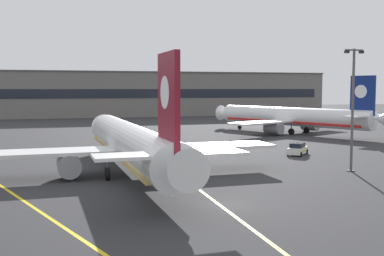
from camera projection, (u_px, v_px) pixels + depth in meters
The scene contains 8 objects.
ground_plane at pixel (230, 206), 37.14m from camera, with size 400.00×400.00×0.00m, color #2D2D30.
taxiway_centreline at pixel (152, 154), 65.83m from camera, with size 0.30×180.00×0.01m, color yellow.
taxiway_lead_in_stripe at pixel (41, 212), 35.14m from camera, with size 0.30×60.00×0.01m, color yellow.
airliner_foreground at pixel (130, 143), 49.73m from camera, with size 32.10×41.46×11.65m.
airliner_background at pixel (292, 117), 96.25m from camera, with size 30.02×37.60×11.29m.
apron_lamp_post at pixel (353, 108), 52.01m from camera, with size 2.24×0.90×13.30m.
service_car_nearest at pixel (297, 149), 65.42m from camera, with size 4.22×4.27×1.79m.
terminal_building at pixel (96, 94), 151.67m from camera, with size 154.72×12.40×14.38m.
Camera 1 is at (-13.06, -34.22, 9.07)m, focal length 44.95 mm.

